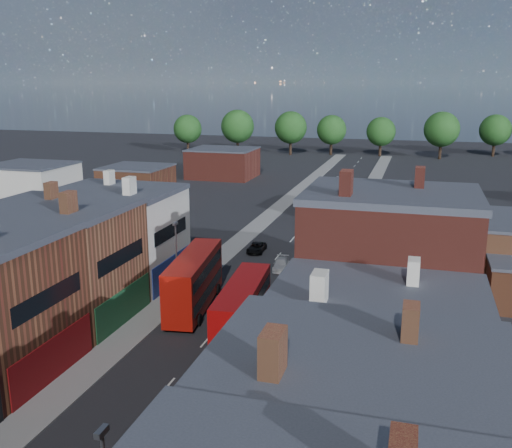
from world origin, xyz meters
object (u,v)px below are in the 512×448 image
Objects in this scene: bus_1 at (242,311)px; ped_3 at (251,440)px; car_1 at (198,392)px; car_3 at (281,264)px; bus_0 at (194,280)px; bus_2 at (336,200)px; car_2 at (257,248)px.

ped_3 is at bearing -75.53° from bus_1.
car_1 is 28.09m from car_3.
bus_0 reaches higher than car_1.
car_1 is (6.20, -14.75, -2.10)m from bus_0.
bus_2 is 28.42m from car_3.
car_3 is at bearing -54.58° from car_2.
bus_0 reaches higher than bus_1.
bus_2 is at bearing 84.44° from bus_1.
car_1 is 34.24m from car_2.
bus_0 is at bearing 7.30° from ped_3.
bus_2 is 61.06m from ped_3.
bus_2 is (0.66, 46.97, -0.09)m from bus_1.
ped_3 is at bearing -77.38° from car_2.
car_1 is at bearing -74.85° from bus_0.
bus_2 is (7.00, 41.60, -0.23)m from bus_0.
bus_2 reaches higher than car_3.
bus_1 is at bearing -47.94° from bus_0.
bus_2 is 2.70× the size of car_2.
bus_1 is 18.85m from car_3.
car_3 is at bearing 87.02° from car_1.
bus_2 is at bearing 70.97° from car_2.
bus_1 is 2.78× the size of car_2.
bus_1 is at bearing -3.60° from ped_3.
car_1 is 1.00× the size of car_3.
bus_0 is 8.32m from bus_1.
ped_3 is at bearing -67.52° from bus_0.
car_2 is 39.78m from ped_3.
ped_3 is (4.20, -60.89, -1.53)m from bus_2.
bus_0 is at bearing 134.95° from bus_1.
bus_1 is 2.81× the size of car_3.
car_1 is at bearing -83.68° from bus_2.
car_2 is at bearing -98.92° from bus_2.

